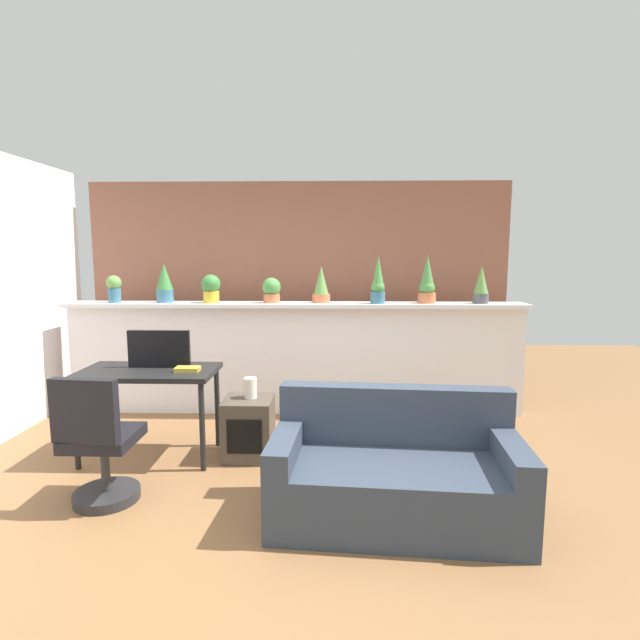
# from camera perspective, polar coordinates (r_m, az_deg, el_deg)

# --- Properties ---
(ground_plane) EXTENTS (12.00, 12.00, 0.00)m
(ground_plane) POSITION_cam_1_polar(r_m,az_deg,el_deg) (3.53, -5.52, -20.95)
(ground_plane) COLOR brown
(divider_wall) EXTENTS (4.77, 0.16, 1.15)m
(divider_wall) POSITION_cam_1_polar(r_m,az_deg,el_deg) (5.21, -2.91, -4.67)
(divider_wall) COLOR white
(divider_wall) RESTS_ON ground
(plant_shelf) EXTENTS (4.77, 0.34, 0.04)m
(plant_shelf) POSITION_cam_1_polar(r_m,az_deg,el_deg) (5.07, -2.99, 1.79)
(plant_shelf) COLOR white
(plant_shelf) RESTS_ON divider_wall
(brick_wall_behind) EXTENTS (4.77, 0.10, 2.50)m
(brick_wall_behind) POSITION_cam_1_polar(r_m,az_deg,el_deg) (5.70, -2.49, 3.29)
(brick_wall_behind) COLOR #935B47
(brick_wall_behind) RESTS_ON ground
(potted_plant_0) EXTENTS (0.15, 0.15, 0.28)m
(potted_plant_0) POSITION_cam_1_polar(r_m,az_deg,el_deg) (5.51, -22.89, 3.47)
(potted_plant_0) COLOR #386B84
(potted_plant_0) RESTS_ON plant_shelf
(potted_plant_1) EXTENTS (0.17, 0.17, 0.41)m
(potted_plant_1) POSITION_cam_1_polar(r_m,az_deg,el_deg) (5.36, -17.69, 4.15)
(potted_plant_1) COLOR #386B84
(potted_plant_1) RESTS_ON plant_shelf
(potted_plant_2) EXTENTS (0.20, 0.20, 0.29)m
(potted_plant_2) POSITION_cam_1_polar(r_m,az_deg,el_deg) (5.18, -12.61, 3.69)
(potted_plant_2) COLOR gold
(potted_plant_2) RESTS_ON plant_shelf
(potted_plant_3) EXTENTS (0.19, 0.19, 0.26)m
(potted_plant_3) POSITION_cam_1_polar(r_m,az_deg,el_deg) (5.09, -5.67, 3.50)
(potted_plant_3) COLOR #C66B42
(potted_plant_3) RESTS_ON plant_shelf
(potted_plant_4) EXTENTS (0.18, 0.18, 0.38)m
(potted_plant_4) POSITION_cam_1_polar(r_m,az_deg,el_deg) (5.08, 0.14, 4.01)
(potted_plant_4) COLOR #C66B42
(potted_plant_4) RESTS_ON plant_shelf
(potted_plant_5) EXTENTS (0.15, 0.15, 0.49)m
(potted_plant_5) POSITION_cam_1_polar(r_m,az_deg,el_deg) (5.02, 6.78, 4.31)
(potted_plant_5) COLOR #386B84
(potted_plant_5) RESTS_ON plant_shelf
(potted_plant_6) EXTENTS (0.18, 0.18, 0.49)m
(potted_plant_6) POSITION_cam_1_polar(r_m,az_deg,el_deg) (5.15, 12.39, 4.23)
(potted_plant_6) COLOR #C66B42
(potted_plant_6) RESTS_ON plant_shelf
(potted_plant_7) EXTENTS (0.16, 0.16, 0.38)m
(potted_plant_7) POSITION_cam_1_polar(r_m,az_deg,el_deg) (5.26, 18.29, 3.87)
(potted_plant_7) COLOR #4C4C51
(potted_plant_7) RESTS_ON plant_shelf
(desk) EXTENTS (1.10, 0.60, 0.75)m
(desk) POSITION_cam_1_polar(r_m,az_deg,el_deg) (4.29, -19.35, -6.56)
(desk) COLOR black
(desk) RESTS_ON ground
(tv_monitor) EXTENTS (0.52, 0.04, 0.31)m
(tv_monitor) POSITION_cam_1_polar(r_m,az_deg,el_deg) (4.28, -18.27, -3.22)
(tv_monitor) COLOR black
(tv_monitor) RESTS_ON desk
(office_chair) EXTENTS (0.46, 0.47, 0.91)m
(office_chair) POSITION_cam_1_polar(r_m,az_deg,el_deg) (3.70, -24.36, -13.61)
(office_chair) COLOR #262628
(office_chair) RESTS_ON ground
(side_cube_shelf) EXTENTS (0.40, 0.41, 0.50)m
(side_cube_shelf) POSITION_cam_1_polar(r_m,az_deg,el_deg) (4.21, -8.34, -12.36)
(side_cube_shelf) COLOR #4C4238
(side_cube_shelf) RESTS_ON ground
(vase_on_shelf) EXTENTS (0.11, 0.11, 0.17)m
(vase_on_shelf) POSITION_cam_1_polar(r_m,az_deg,el_deg) (4.14, -8.13, -7.85)
(vase_on_shelf) COLOR silver
(vase_on_shelf) RESTS_ON side_cube_shelf
(book_on_desk) EXTENTS (0.19, 0.12, 0.04)m
(book_on_desk) POSITION_cam_1_polar(r_m,az_deg,el_deg) (4.10, -15.20, -5.56)
(book_on_desk) COLOR gold
(book_on_desk) RESTS_ON desk
(couch) EXTENTS (1.61, 0.88, 0.80)m
(couch) POSITION_cam_1_polar(r_m,az_deg,el_deg) (3.32, 8.73, -17.43)
(couch) COLOR #333D4C
(couch) RESTS_ON ground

